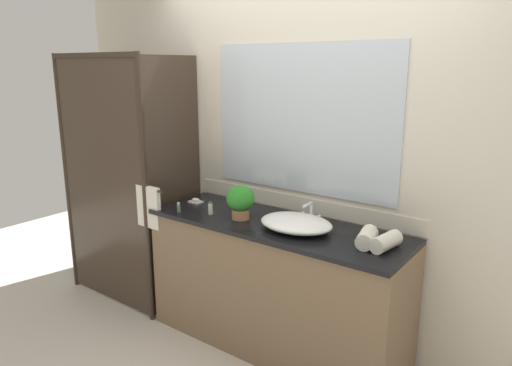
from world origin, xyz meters
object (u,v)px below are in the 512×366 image
(potted_plant, at_px, (240,200))
(soap_dish, at_px, (196,201))
(amenity_bottle_shampoo, at_px, (238,200))
(faucet, at_px, (311,216))
(rolled_towel_middle, at_px, (367,238))
(sink_basin, at_px, (296,223))
(amenity_bottle_lotion, at_px, (211,208))
(rolled_towel_near_edge, at_px, (386,242))
(amenity_bottle_conditioner, at_px, (179,208))

(potted_plant, bearing_deg, soap_dish, 169.11)
(potted_plant, bearing_deg, amenity_bottle_shampoo, 131.48)
(faucet, xyz_separation_m, rolled_towel_middle, (0.47, -0.17, 0.00))
(sink_basin, xyz_separation_m, faucet, (0.00, 0.18, 0.00))
(amenity_bottle_shampoo, xyz_separation_m, rolled_towel_middle, (1.11, -0.21, 0.01))
(amenity_bottle_lotion, relative_size, rolled_towel_near_edge, 0.40)
(amenity_bottle_shampoo, distance_m, rolled_towel_near_edge, 1.24)
(sink_basin, height_order, potted_plant, potted_plant)
(potted_plant, xyz_separation_m, amenity_bottle_lotion, (-0.23, -0.05, -0.09))
(soap_dish, bearing_deg, sink_basin, -3.83)
(sink_basin, relative_size, amenity_bottle_shampoo, 6.10)
(soap_dish, height_order, rolled_towel_middle, rolled_towel_middle)
(soap_dish, xyz_separation_m, rolled_towel_near_edge, (1.51, -0.04, 0.03))
(amenity_bottle_shampoo, bearing_deg, rolled_towel_middle, -10.53)
(faucet, distance_m, potted_plant, 0.48)
(amenity_bottle_shampoo, relative_size, amenity_bottle_conditioner, 1.09)
(amenity_bottle_conditioner, height_order, rolled_towel_middle, rolled_towel_middle)
(faucet, distance_m, amenity_bottle_conditioner, 0.93)
(amenity_bottle_conditioner, xyz_separation_m, rolled_towel_middle, (1.33, 0.19, 0.02))
(amenity_bottle_conditioner, relative_size, rolled_towel_middle, 0.36)
(amenity_bottle_lotion, bearing_deg, soap_dish, 152.75)
(faucet, height_order, amenity_bottle_shampoo, faucet)
(sink_basin, distance_m, soap_dish, 0.93)
(amenity_bottle_lotion, distance_m, rolled_towel_near_edge, 1.23)
(soap_dish, distance_m, amenity_bottle_conditioner, 0.26)
(amenity_bottle_lotion, bearing_deg, faucet, 22.09)
(rolled_towel_middle, bearing_deg, amenity_bottle_lotion, -175.27)
(amenity_bottle_shampoo, height_order, amenity_bottle_conditioner, amenity_bottle_shampoo)
(sink_basin, xyz_separation_m, rolled_towel_near_edge, (0.58, 0.02, 0.00))
(potted_plant, xyz_separation_m, rolled_towel_middle, (0.89, 0.05, -0.08))
(amenity_bottle_shampoo, bearing_deg, sink_basin, -18.69)
(faucet, height_order, rolled_towel_near_edge, faucet)
(amenity_bottle_shampoo, bearing_deg, amenity_bottle_lotion, -91.27)
(amenity_bottle_shampoo, bearing_deg, rolled_towel_near_edge, -9.07)
(potted_plant, xyz_separation_m, amenity_bottle_shampoo, (-0.22, 0.25, -0.09))
(faucet, bearing_deg, rolled_towel_middle, -19.91)
(amenity_bottle_conditioner, xyz_separation_m, rolled_towel_near_edge, (1.44, 0.21, 0.01))
(amenity_bottle_conditioner, distance_m, rolled_towel_near_edge, 1.45)
(faucet, bearing_deg, sink_basin, -90.00)
(soap_dish, relative_size, rolled_towel_middle, 0.50)
(potted_plant, distance_m, amenity_bottle_conditioner, 0.47)
(sink_basin, relative_size, soap_dish, 4.78)
(faucet, bearing_deg, potted_plant, -152.58)
(soap_dish, bearing_deg, rolled_towel_middle, -2.13)
(amenity_bottle_shampoo, distance_m, amenity_bottle_conditioner, 0.45)
(soap_dish, distance_m, amenity_bottle_lotion, 0.32)
(potted_plant, relative_size, rolled_towel_middle, 1.15)
(rolled_towel_middle, bearing_deg, sink_basin, -178.75)
(rolled_towel_near_edge, height_order, rolled_towel_middle, rolled_towel_middle)
(soap_dish, relative_size, rolled_towel_near_edge, 0.46)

